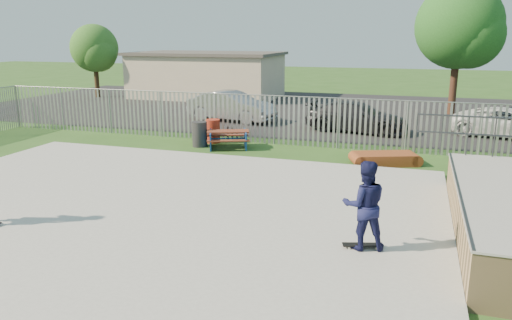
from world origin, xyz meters
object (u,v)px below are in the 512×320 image
(tree_left, at_px, (94,48))
(trash_bin_grey, at_px, (200,134))
(funbox, at_px, (385,159))
(skater_navy, at_px, (364,205))
(picnic_table, at_px, (228,139))
(car_silver, at_px, (231,106))
(car_white, at_px, (508,123))
(trash_bin_red, at_px, (213,131))
(tree_mid, at_px, (459,26))
(car_dark, at_px, (357,117))

(tree_left, bearing_deg, trash_bin_grey, -42.91)
(funbox, xyz_separation_m, skater_navy, (0.05, -7.73, 0.87))
(picnic_table, bearing_deg, car_silver, 87.28)
(funbox, relative_size, car_silver, 0.47)
(car_white, bearing_deg, trash_bin_red, 127.22)
(funbox, distance_m, tree_mid, 13.83)
(car_white, xyz_separation_m, tree_mid, (-1.99, 6.27, 4.19))
(trash_bin_grey, bearing_deg, car_silver, 98.59)
(trash_bin_red, distance_m, tree_left, 18.66)
(funbox, relative_size, skater_navy, 1.20)
(funbox, height_order, tree_mid, tree_mid)
(trash_bin_grey, xyz_separation_m, skater_navy, (7.38, -8.40, 0.57))
(funbox, relative_size, trash_bin_grey, 2.18)
(trash_bin_grey, bearing_deg, funbox, -5.27)
(car_silver, relative_size, car_white, 1.02)
(car_white, distance_m, skater_navy, 14.95)
(picnic_table, relative_size, skater_navy, 1.11)
(tree_mid, height_order, skater_navy, tree_mid)
(funbox, bearing_deg, picnic_table, 151.86)
(tree_mid, bearing_deg, trash_bin_grey, -130.08)
(tree_mid, bearing_deg, trash_bin_red, -131.49)
(tree_mid, relative_size, skater_navy, 3.91)
(trash_bin_red, bearing_deg, funbox, -12.08)
(picnic_table, height_order, tree_left, tree_left)
(picnic_table, height_order, car_white, car_white)
(trash_bin_red, xyz_separation_m, tree_left, (-14.01, 11.97, 2.98))
(trash_bin_red, relative_size, car_dark, 0.21)
(trash_bin_grey, bearing_deg, car_white, 25.45)
(car_dark, height_order, tree_mid, tree_mid)
(tree_mid, bearing_deg, picnic_table, -126.78)
(car_silver, height_order, car_white, car_silver)
(trash_bin_red, height_order, car_white, car_white)
(tree_mid, bearing_deg, tree_left, 178.17)
(funbox, relative_size, tree_mid, 0.31)
(trash_bin_red, xyz_separation_m, trash_bin_grey, (-0.23, -0.84, 0.01))
(trash_bin_red, distance_m, trash_bin_grey, 0.87)
(car_silver, xyz_separation_m, car_dark, (6.57, -1.00, -0.08))
(car_silver, bearing_deg, car_white, -80.42)
(picnic_table, height_order, funbox, picnic_table)
(tree_left, bearing_deg, car_dark, -21.66)
(skater_navy, bearing_deg, picnic_table, -70.49)
(car_silver, distance_m, car_dark, 6.64)
(car_dark, bearing_deg, picnic_table, 147.59)
(tree_left, bearing_deg, car_silver, -27.57)
(funbox, xyz_separation_m, car_silver, (-8.25, 6.77, 0.59))
(trash_bin_red, height_order, tree_mid, tree_mid)
(car_white, bearing_deg, trash_bin_grey, 130.18)
(trash_bin_red, relative_size, trash_bin_grey, 0.97)
(trash_bin_red, xyz_separation_m, car_silver, (-1.15, 5.25, 0.30))
(funbox, xyz_separation_m, car_white, (4.80, 6.45, 0.46))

